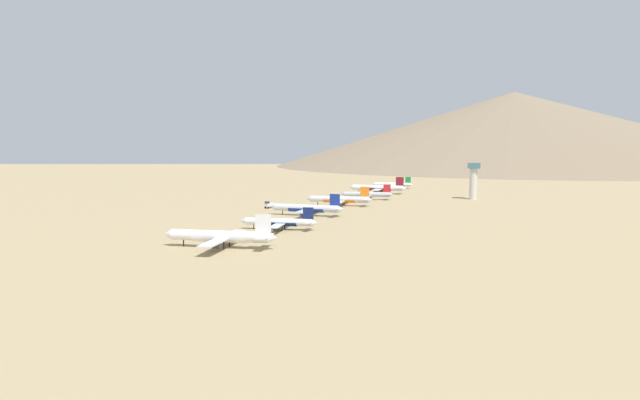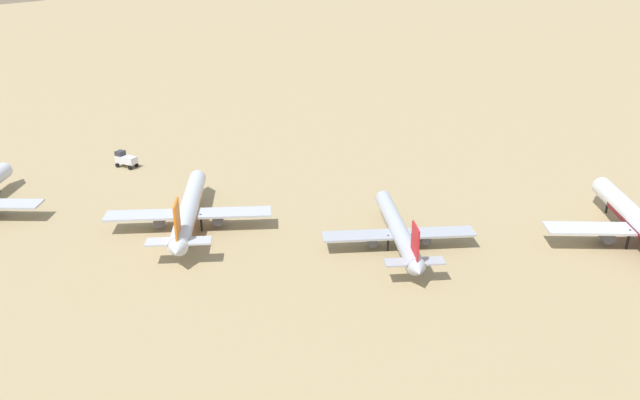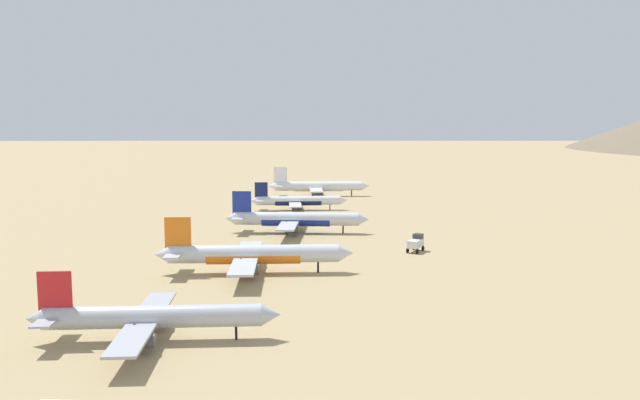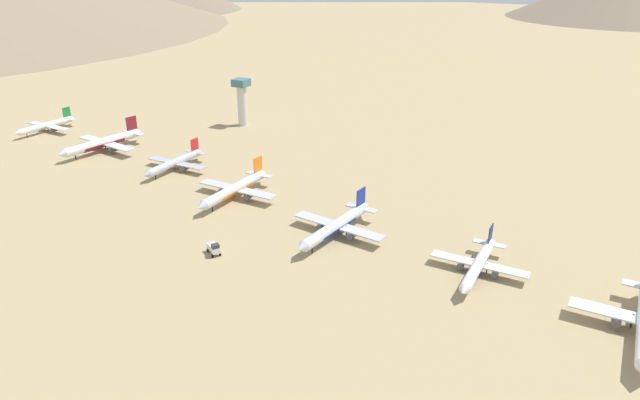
% 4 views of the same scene
% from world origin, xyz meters
% --- Properties ---
extents(ground_plane, '(1800.00, 1800.00, 0.00)m').
position_xyz_m(ground_plane, '(0.00, 0.00, 0.00)').
color(ground_plane, tan).
extents(parked_jet_2, '(34.04, 27.59, 9.83)m').
position_xyz_m(parked_jet_2, '(-10.82, -40.18, 3.31)').
color(parked_jet_2, '#B2B7C1').
rests_on(parked_jet_2, ground).
extents(parked_jet_3, '(38.82, 31.49, 11.20)m').
position_xyz_m(parked_jet_3, '(1.78, -2.07, 3.73)').
color(parked_jet_3, silver).
rests_on(parked_jet_3, ground).
extents(parked_jet_4, '(38.60, 31.51, 11.14)m').
position_xyz_m(parked_jet_4, '(11.92, 42.82, 3.71)').
color(parked_jet_4, silver).
rests_on(parked_jet_4, ground).
extents(parked_jet_5, '(32.80, 26.58, 9.48)m').
position_xyz_m(parked_jet_5, '(14.54, 86.93, 3.15)').
color(parked_jet_5, silver).
rests_on(parked_jet_5, ground).
extents(parked_jet_6, '(40.45, 32.80, 11.68)m').
position_xyz_m(parked_jet_6, '(24.46, 126.93, 3.89)').
color(parked_jet_6, white).
rests_on(parked_jet_6, ground).
extents(service_truck, '(4.95, 5.68, 3.90)m').
position_xyz_m(service_truck, '(38.52, 16.13, 2.08)').
color(service_truck, silver).
rests_on(service_truck, ground).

